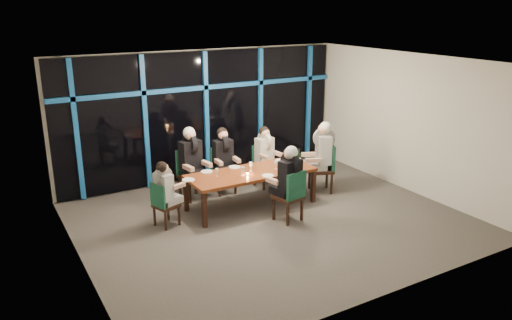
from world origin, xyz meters
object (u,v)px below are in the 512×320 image
Objects in this scene: chair_far_left at (190,171)px; diner_far_left at (191,153)px; chair_near_mid at (292,194)px; diner_near_mid at (289,172)px; diner_far_right at (265,148)px; diner_far_mid at (224,151)px; diner_end_right at (322,147)px; chair_far_mid at (222,168)px; water_pitcher at (285,163)px; dining_table at (251,175)px; chair_end_left at (163,203)px; wine_bottle at (299,158)px; chair_far_right at (263,163)px; diner_end_left at (165,184)px; chair_end_right at (325,165)px.

diner_far_left is (0.01, -0.09, 0.42)m from chair_far_left.
diner_near_mid is at bearing -90.00° from chair_near_mid.
chair_near_mid is at bearing -112.80° from diner_far_right.
diner_far_mid is 2.12m from diner_end_right.
diner_near_mid is (1.15, -2.03, 0.38)m from chair_far_left.
chair_far_mid is 1.48m from water_pitcher.
dining_table is at bearing -67.53° from diner_end_right.
water_pitcher is (0.85, -1.18, 0.29)m from chair_far_mid.
chair_end_left is 2.44× the size of wine_bottle.
chair_far_left is at bearing -72.56° from chair_near_mid.
chair_far_left reaches higher than water_pitcher.
dining_table is 7.33× the size of wine_bottle.
chair_far_right is 0.95× the size of diner_near_mid.
diner_far_mid is at bearing 167.70° from diner_far_right.
chair_near_mid reaches higher than chair_far_mid.
chair_far_left is 1.01× the size of diner_end_right.
wine_bottle is (1.95, -1.10, -0.13)m from diner_far_left.
chair_far_left is 0.84m from diner_far_mid.
diner_end_left is (0.07, 0.02, 0.35)m from chair_end_left.
diner_end_left is 4.29× the size of water_pitcher.
diner_far_left is (-1.15, 2.02, 0.44)m from chair_near_mid.
chair_far_left is 1.73m from chair_far_right.
diner_far_left reaches higher than chair_end_left.
chair_end_left is 0.80× the size of chair_end_right.
water_pitcher is (-1.02, -0.10, -0.17)m from diner_end_right.
chair_far_mid is at bearing -96.56° from chair_end_right.
chair_near_mid is at bearing -75.48° from chair_far_mid.
wine_bottle is at bearing -83.34° from chair_far_right.
diner_far_right reaches higher than dining_table.
dining_table is 1.35m from diner_far_left.
diner_far_mid reaches higher than water_pitcher.
chair_far_right is at bearing -112.52° from chair_end_right.
dining_table is 2.49× the size of diner_end_right.
dining_table is at bearing -85.83° from chair_near_mid.
dining_table is 1.07m from chair_far_mid.
chair_near_mid is 1.10× the size of diner_far_right.
diner_end_left is (-0.96, -1.00, -0.18)m from diner_far_left.
diner_near_mid is (0.39, -2.01, 0.41)m from chair_far_mid.
diner_far_left is at bearing -177.82° from diner_far_mid.
chair_end_left is 0.94× the size of diner_far_right.
chair_end_right reaches higher than chair_end_left.
chair_end_right reaches higher than chair_far_left.
diner_far_left is 5.27× the size of water_pitcher.
chair_end_left is 3.68m from diner_end_right.
chair_end_left reaches higher than dining_table.
diner_far_right is at bearing -110.40° from chair_end_right.
diner_far_left is at bearing 136.53° from water_pitcher.
chair_far_mid reaches higher than water_pitcher.
diner_far_right is at bearing -2.80° from diner_far_mid.
chair_far_mid is at bearing -10.40° from chair_far_left.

